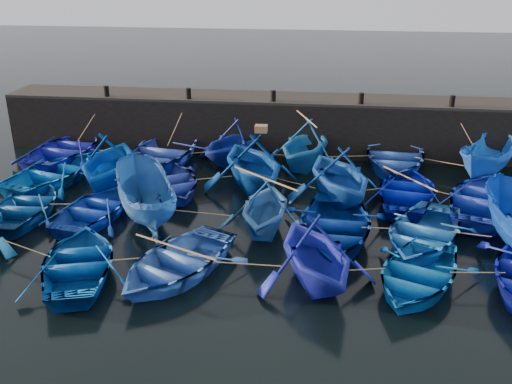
# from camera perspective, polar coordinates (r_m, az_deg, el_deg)

# --- Properties ---
(ground) EXTENTS (120.00, 120.00, 0.00)m
(ground) POSITION_cam_1_polar(r_m,az_deg,el_deg) (18.65, -1.23, -5.74)
(ground) COLOR black
(ground) RESTS_ON ground
(quay_wall) EXTENTS (26.00, 2.50, 2.50)m
(quay_wall) POSITION_cam_1_polar(r_m,az_deg,el_deg) (27.90, 1.88, 6.76)
(quay_wall) COLOR black
(quay_wall) RESTS_ON ground
(quay_top) EXTENTS (26.00, 2.50, 0.12)m
(quay_top) POSITION_cam_1_polar(r_m,az_deg,el_deg) (27.58, 1.92, 9.38)
(quay_top) COLOR black
(quay_top) RESTS_ON quay_wall
(bollard_0) EXTENTS (0.24, 0.24, 0.50)m
(bollard_0) POSITION_cam_1_polar(r_m,az_deg,el_deg) (28.50, -14.72, 9.74)
(bollard_0) COLOR black
(bollard_0) RESTS_ON quay_top
(bollard_1) EXTENTS (0.24, 0.24, 0.50)m
(bollard_1) POSITION_cam_1_polar(r_m,az_deg,el_deg) (27.29, -6.77, 9.77)
(bollard_1) COLOR black
(bollard_1) RESTS_ON quay_top
(bollard_2) EXTENTS (0.24, 0.24, 0.50)m
(bollard_2) POSITION_cam_1_polar(r_m,az_deg,el_deg) (26.63, 1.74, 9.60)
(bollard_2) COLOR black
(bollard_2) RESTS_ON quay_top
(bollard_3) EXTENTS (0.24, 0.24, 0.50)m
(bollard_3) POSITION_cam_1_polar(r_m,az_deg,el_deg) (26.57, 10.47, 9.20)
(bollard_3) COLOR black
(bollard_3) RESTS_ON quay_top
(bollard_4) EXTENTS (0.24, 0.24, 0.50)m
(bollard_4) POSITION_cam_1_polar(r_m,az_deg,el_deg) (27.10, 19.03, 8.61)
(bollard_4) COLOR black
(bollard_4) RESTS_ON quay_top
(boat_0) EXTENTS (4.33, 5.63, 1.08)m
(boat_0) POSITION_cam_1_polar(r_m,az_deg,el_deg) (27.98, -18.35, 4.14)
(boat_0) COLOR navy
(boat_0) RESTS_ON ground
(boat_1) EXTENTS (4.89, 6.28, 1.20)m
(boat_1) POSITION_cam_1_polar(r_m,az_deg,el_deg) (26.18, -9.54, 3.89)
(boat_1) COLOR #2540A2
(boat_1) RESTS_ON ground
(boat_2) EXTENTS (4.88, 5.10, 2.09)m
(boat_2) POSITION_cam_1_polar(r_m,az_deg,el_deg) (25.94, -2.33, 5.05)
(boat_2) COLOR navy
(boat_2) RESTS_ON ground
(boat_3) EXTENTS (4.87, 5.25, 2.27)m
(boat_3) POSITION_cam_1_polar(r_m,az_deg,el_deg) (25.44, 4.93, 4.84)
(boat_3) COLOR #1863B1
(boat_3) RESTS_ON ground
(boat_4) EXTENTS (4.33, 5.77, 1.14)m
(boat_4) POSITION_cam_1_polar(r_m,az_deg,el_deg) (26.21, 13.67, 3.52)
(boat_4) COLOR navy
(boat_4) RESTS_ON ground
(boat_5) EXTENTS (3.73, 4.64, 1.71)m
(boat_5) POSITION_cam_1_polar(r_m,az_deg,el_deg) (26.03, 22.14, 2.98)
(boat_5) COLOR blue
(boat_5) RESTS_ON ground
(boat_6) EXTENTS (4.63, 5.57, 1.00)m
(boat_6) POSITION_cam_1_polar(r_m,az_deg,el_deg) (25.20, -19.53, 1.88)
(boat_6) COLOR #034E99
(boat_6) RESTS_ON ground
(boat_7) EXTENTS (4.24, 4.84, 2.43)m
(boat_7) POSITION_cam_1_polar(r_m,az_deg,el_deg) (23.72, -14.47, 3.07)
(boat_7) COLOR #003D9F
(boat_7) RESTS_ON ground
(boat_8) EXTENTS (5.41, 5.84, 0.99)m
(boat_8) POSITION_cam_1_polar(r_m,az_deg,el_deg) (23.16, -8.88, 1.15)
(boat_8) COLOR navy
(boat_8) RESTS_ON ground
(boat_9) EXTENTS (5.73, 6.00, 2.46)m
(boat_9) POSITION_cam_1_polar(r_m,az_deg,el_deg) (22.83, -0.24, 3.08)
(boat_9) COLOR navy
(boat_9) RESTS_ON ground
(boat_10) EXTENTS (5.24, 5.59, 2.36)m
(boat_10) POSITION_cam_1_polar(r_m,az_deg,el_deg) (21.86, 8.39, 1.80)
(boat_10) COLOR #0E429B
(boat_10) RESTS_ON ground
(boat_11) EXTENTS (4.08, 5.14, 0.96)m
(boat_11) POSITION_cam_1_polar(r_m,az_deg,el_deg) (22.68, 14.97, 0.12)
(boat_11) COLOR #0010A5
(boat_11) RESTS_ON ground
(boat_12) EXTENTS (5.36, 6.21, 1.08)m
(boat_12) POSITION_cam_1_polar(r_m,az_deg,el_deg) (22.70, 21.98, -0.61)
(boat_12) COLOR #162FB3
(boat_12) RESTS_ON ground
(boat_13) EXTENTS (3.30, 4.46, 0.89)m
(boat_13) POSITION_cam_1_polar(r_m,az_deg,el_deg) (22.33, -21.99, -1.25)
(boat_13) COLOR navy
(boat_13) RESTS_ON ground
(boat_14) EXTENTS (3.61, 4.57, 0.86)m
(boat_14) POSITION_cam_1_polar(r_m,az_deg,el_deg) (21.31, -15.76, -1.59)
(boat_14) COLOR #1035A1
(boat_14) RESTS_ON ground
(boat_15) EXTENTS (3.88, 5.23, 1.90)m
(boat_15) POSITION_cam_1_polar(r_m,az_deg,el_deg) (20.42, -11.07, -0.60)
(boat_15) COLOR navy
(boat_15) RESTS_ON ground
(boat_16) EXTENTS (3.37, 3.86, 1.97)m
(boat_16) POSITION_cam_1_polar(r_m,az_deg,el_deg) (19.32, 0.90, -1.44)
(boat_16) COLOR #2C66B5
(boat_16) RESTS_ON ground
(boat_17) EXTENTS (3.91, 5.30, 1.07)m
(boat_17) POSITION_cam_1_polar(r_m,az_deg,el_deg) (19.12, 7.79, -3.42)
(boat_17) COLOR navy
(boat_17) RESTS_ON ground
(boat_18) EXTENTS (4.86, 5.58, 0.97)m
(boat_18) POSITION_cam_1_polar(r_m,az_deg,el_deg) (19.45, 16.34, -3.86)
(boat_18) COLOR blue
(boat_18) RESTS_ON ground
(boat_21) EXTENTS (4.30, 5.15, 0.92)m
(boat_21) POSITION_cam_1_polar(r_m,az_deg,el_deg) (17.80, -17.22, -6.65)
(boat_21) COLOR navy
(boat_21) RESTS_ON ground
(boat_22) EXTENTS (4.85, 5.49, 0.94)m
(boat_22) POSITION_cam_1_polar(r_m,az_deg,el_deg) (17.13, -8.06, -6.93)
(boat_22) COLOR blue
(boat_22) RESTS_ON ground
(boat_23) EXTENTS (4.80, 5.10, 2.14)m
(boat_23) POSITION_cam_1_polar(r_m,az_deg,el_deg) (16.31, 5.97, -6.03)
(boat_23) COLOR #141FA3
(boat_23) RESTS_ON ground
(boat_24) EXTENTS (4.51, 5.17, 0.89)m
(boat_24) POSITION_cam_1_polar(r_m,az_deg,el_deg) (17.06, 15.79, -7.85)
(boat_24) COLOR blue
(boat_24) RESTS_ON ground
(wooden_crate) EXTENTS (0.49, 0.38, 0.27)m
(wooden_crate) POSITION_cam_1_polar(r_m,az_deg,el_deg) (22.37, 0.52, 6.35)
(wooden_crate) COLOR brown
(wooden_crate) RESTS_ON boat_9
(mooring_ropes) EXTENTS (18.79, 11.88, 2.10)m
(mooring_ropes) POSITION_cam_1_polar(r_m,az_deg,el_deg) (23.02, 0.80, 2.35)
(mooring_ropes) COLOR tan
(mooring_ropes) RESTS_ON ground
(loose_oars) EXTENTS (9.75, 11.97, 1.38)m
(loose_oars) POSITION_cam_1_polar(r_m,az_deg,el_deg) (20.59, 4.15, 1.80)
(loose_oars) COLOR #99724C
(loose_oars) RESTS_ON ground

